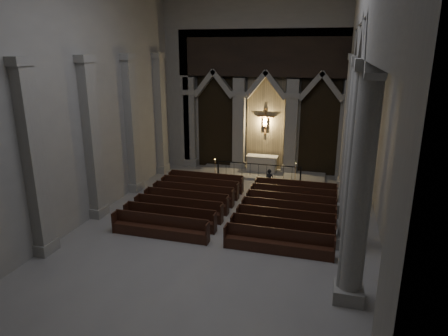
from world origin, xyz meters
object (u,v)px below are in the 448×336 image
candle_stand_left (215,173)px  worshipper (269,180)px  altar_rail (258,169)px  candle_stand_right (295,179)px  altar (262,163)px  pews (235,209)px

candle_stand_left → worshipper: (3.89, -1.62, 0.33)m
altar_rail → worshipper: bearing=-62.8°
candle_stand_left → candle_stand_right: (5.27, 0.01, 0.03)m
candle_stand_left → candle_stand_right: 5.27m
altar → candle_stand_right: (2.47, -1.92, -0.31)m
altar → candle_stand_right: 3.14m
altar_rail → candle_stand_left: 2.89m
altar → candle_stand_left: bearing=-145.4°
candle_stand_right → altar_rail: bearing=169.7°
candle_stand_left → worshipper: 4.22m
altar_rail → candle_stand_right: bearing=-10.3°
altar_rail → pews: 6.16m
worshipper → candle_stand_left: bearing=155.9°
altar_rail → altar: bearing=91.1°
pews → worshipper: bearing=75.4°
candle_stand_right → worshipper: 2.16m
altar → altar_rail: bearing=-88.9°
altar → altar_rail: size_ratio=0.38×
altar_rail → pews: size_ratio=0.56×
candle_stand_right → pews: 6.21m
candle_stand_right → pews: candle_stand_right is taller
altar_rail → candle_stand_left: bearing=-170.8°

